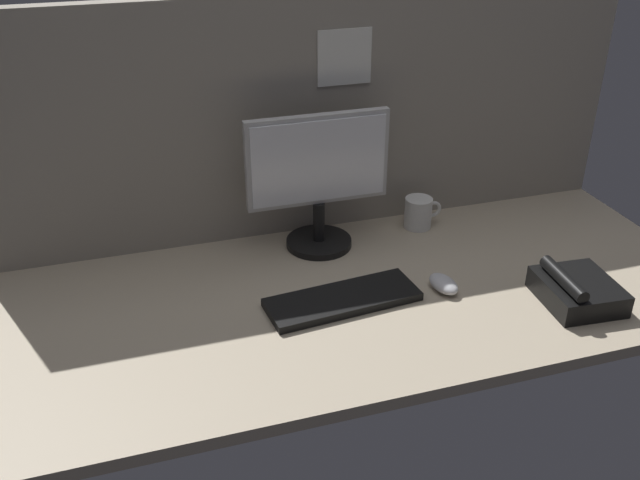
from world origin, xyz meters
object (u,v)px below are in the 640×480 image
object	(u,v)px
mouse	(444,284)
desk_phone	(576,290)
keyboard	(343,299)
mug_ceramic_white	(419,213)
monitor	(318,177)

from	to	relation	value
mouse	desk_phone	bearing A→B (deg)	-34.97
keyboard	mug_ceramic_white	size ratio (longest dim) A/B	3.32
mouse	desk_phone	xyz separation A→B (cm)	(27.95, -14.22, 1.49)
keyboard	monitor	bearing A→B (deg)	78.75
mug_ceramic_white	desk_phone	world-z (taller)	mug_ceramic_white
monitor	mouse	bearing A→B (deg)	-54.38
mug_ceramic_white	keyboard	bearing A→B (deg)	-137.27
desk_phone	mug_ceramic_white	bearing A→B (deg)	112.75
mug_ceramic_white	mouse	bearing A→B (deg)	-103.75
mouse	desk_phone	size ratio (longest dim) A/B	0.48
monitor	desk_phone	xyz separation A→B (cm)	(50.60, -45.84, -17.15)
keyboard	desk_phone	distance (cm)	56.09
desk_phone	mouse	bearing A→B (deg)	153.04
monitor	mouse	size ratio (longest dim) A/B	4.01
mug_ceramic_white	desk_phone	size ratio (longest dim) A/B	0.55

